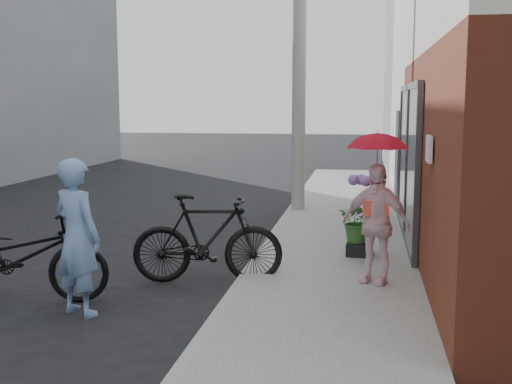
% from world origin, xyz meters
% --- Properties ---
extents(ground, '(80.00, 80.00, 0.00)m').
position_xyz_m(ground, '(0.00, 0.00, 0.00)').
color(ground, black).
rests_on(ground, ground).
extents(sidewalk, '(2.20, 24.00, 0.12)m').
position_xyz_m(sidewalk, '(2.10, 2.00, 0.06)').
color(sidewalk, gray).
rests_on(sidewalk, ground).
extents(curb, '(0.12, 24.00, 0.12)m').
position_xyz_m(curb, '(0.94, 2.00, 0.06)').
color(curb, '#9E9E99').
rests_on(curb, ground).
extents(east_building_far, '(8.00, 8.00, 7.00)m').
position_xyz_m(east_building_far, '(7.20, 16.00, 3.50)').
color(east_building_far, slate).
rests_on(east_building_far, ground).
extents(utility_pole, '(0.28, 0.28, 7.00)m').
position_xyz_m(utility_pole, '(1.10, 6.00, 3.50)').
color(utility_pole, '#9E9E99').
rests_on(utility_pole, ground).
extents(officer, '(0.75, 0.65, 1.75)m').
position_xyz_m(officer, '(-0.64, -0.75, 0.87)').
color(officer, '#7294CC').
rests_on(officer, ground).
extents(bike_left, '(2.19, 1.13, 1.10)m').
position_xyz_m(bike_left, '(-1.51, -0.47, 0.55)').
color(bike_left, black).
rests_on(bike_left, ground).
extents(bike_right, '(2.01, 0.87, 1.17)m').
position_xyz_m(bike_right, '(0.47, 0.70, 0.58)').
color(bike_right, black).
rests_on(bike_right, ground).
extents(kimono_woman, '(0.94, 0.68, 1.48)m').
position_xyz_m(kimono_woman, '(2.60, 0.67, 0.86)').
color(kimono_woman, white).
rests_on(kimono_woman, sidewalk).
extents(parasol, '(0.74, 0.74, 0.65)m').
position_xyz_m(parasol, '(2.60, 0.67, 1.93)').
color(parasol, red).
rests_on(parasol, kimono_woman).
extents(planter, '(0.38, 0.38, 0.19)m').
position_xyz_m(planter, '(2.40, 2.06, 0.21)').
color(planter, black).
rests_on(planter, sidewalk).
extents(potted_plant, '(0.59, 0.51, 0.65)m').
position_xyz_m(potted_plant, '(2.40, 2.06, 0.63)').
color(potted_plant, '#2E5F26').
rests_on(potted_plant, planter).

